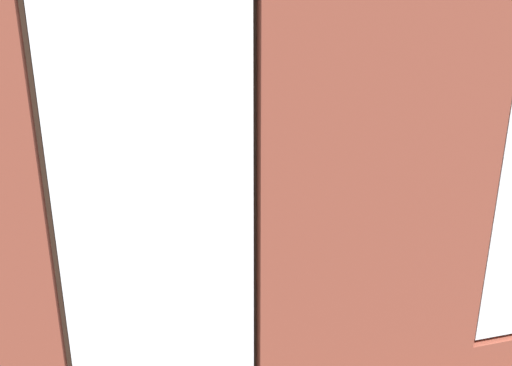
{
  "coord_description": "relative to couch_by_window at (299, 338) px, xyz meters",
  "views": [
    {
      "loc": [
        1.28,
        5.07,
        2.47
      ],
      "look_at": [
        0.01,
        0.4,
        0.93
      ],
      "focal_mm": 35.0,
      "sensor_mm": 36.0,
      "label": 1
    }
  ],
  "objects": [
    {
      "name": "ground_plane",
      "position": [
        -0.18,
        -2.2,
        -0.38
      ],
      "size": [
        6.73,
        6.45,
        0.1
      ],
      "primitive_type": "cube",
      "color": "brown"
    },
    {
      "name": "brick_wall_with_windows",
      "position": [
        -0.18,
        0.65,
        1.21
      ],
      "size": [
        6.13,
        0.3,
        3.13
      ],
      "color": "brown",
      "rests_on": "ground_plane"
    },
    {
      "name": "remote_gray",
      "position": [
        0.04,
        -2.07,
        0.09
      ],
      "size": [
        0.11,
        0.18,
        0.02
      ],
      "primitive_type": "cube",
      "rotation": [
        0.0,
        0.0,
        5.89
      ],
      "color": "#59595B",
      "rests_on": "coffee_table"
    },
    {
      "name": "candle_jar",
      "position": [
        -0.54,
        -2.11,
        0.13
      ],
      "size": [
        0.08,
        0.08,
        0.1
      ],
      "primitive_type": "cylinder",
      "color": "#B7333D",
      "rests_on": "coffee_table"
    },
    {
      "name": "couch_by_window",
      "position": [
        0.0,
        0.0,
        0.0
      ],
      "size": [
        1.94,
        0.87,
        0.8
      ],
      "color": "black",
      "rests_on": "ground_plane"
    },
    {
      "name": "couch_left",
      "position": [
        -2.54,
        -1.87,
        -0.0
      ],
      "size": [
        0.87,
        1.99,
        0.8
      ],
      "rotation": [
        0.0,
        0.0,
        1.57
      ],
      "color": "black",
      "rests_on": "ground_plane"
    },
    {
      "name": "potted_plant_corner_near_left",
      "position": [
        -2.7,
        -4.43,
        0.34
      ],
      "size": [
        0.73,
        0.78,
        1.2
      ],
      "color": "#9E5638",
      "rests_on": "ground_plane"
    },
    {
      "name": "potted_plant_by_left_couch",
      "position": [
        -2.14,
        -3.31,
        0.05
      ],
      "size": [
        0.31,
        0.31,
        0.56
      ],
      "color": "gray",
      "rests_on": "ground_plane"
    },
    {
      "name": "table_plant_small",
      "position": [
        -0.25,
        -1.84,
        0.2
      ],
      "size": [
        0.14,
        0.14,
        0.23
      ],
      "color": "#47423D",
      "rests_on": "coffee_table"
    },
    {
      "name": "potted_plant_foreground_right",
      "position": [
        2.24,
        -4.37,
        0.29
      ],
      "size": [
        0.71,
        0.71,
        0.96
      ],
      "color": "#47423D",
      "rests_on": "ground_plane"
    },
    {
      "name": "potted_plant_between_couches",
      "position": [
        -1.42,
        -0.03,
        0.32
      ],
      "size": [
        1.21,
        1.06,
        1.26
      ],
      "color": "beige",
      "rests_on": "ground_plane"
    },
    {
      "name": "remote_black",
      "position": [
        0.3,
        -1.84,
        0.09
      ],
      "size": [
        0.18,
        0.1,
        0.02
      ],
      "primitive_type": "cube",
      "rotation": [
        0.0,
        0.0,
        5.05
      ],
      "color": "black",
      "rests_on": "coffee_table"
    },
    {
      "name": "papasan_chair",
      "position": [
        -0.19,
        -4.06,
        0.11
      ],
      "size": [
        1.11,
        1.11,
        0.7
      ],
      "color": "olive",
      "rests_on": "ground_plane"
    },
    {
      "name": "potted_plant_mid_room_small",
      "position": [
        -0.9,
        -2.78,
        0.05
      ],
      "size": [
        0.32,
        0.32,
        0.59
      ],
      "color": "#9E5638",
      "rests_on": "ground_plane"
    },
    {
      "name": "cup_ceramic",
      "position": [
        -0.14,
        -1.97,
        0.13
      ],
      "size": [
        0.09,
        0.09,
        0.11
      ],
      "primitive_type": "cylinder",
      "color": "#4C4C51",
      "rests_on": "coffee_table"
    },
    {
      "name": "potted_plant_near_tv",
      "position": [
        1.99,
        -1.44,
        0.3
      ],
      "size": [
        0.81,
        0.81,
        0.97
      ],
      "color": "#9E5638",
      "rests_on": "ground_plane"
    },
    {
      "name": "coffee_table",
      "position": [
        -0.14,
        -1.97,
        0.03
      ],
      "size": [
        1.46,
        0.82,
        0.41
      ],
      "color": "#A87547",
      "rests_on": "ground_plane"
    }
  ]
}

